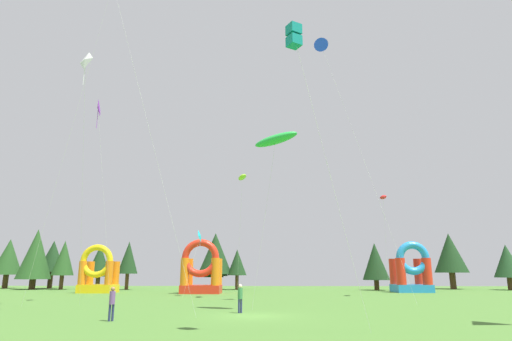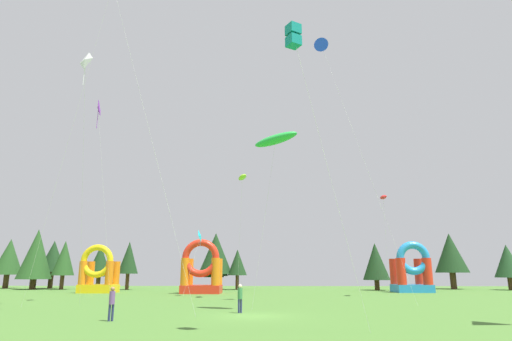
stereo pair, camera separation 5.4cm
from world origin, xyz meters
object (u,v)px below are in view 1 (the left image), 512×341
kite_lime_parafoil (242,177)px  kite_teal_box (294,37)px  kite_red_parafoil (383,197)px  inflatable_blue_arch (98,275)px  kite_green_parafoil (276,140)px  kite_blue_delta (322,47)px  inflatable_red_slide (411,273)px  kite_white_diamond (84,62)px  person_midfield (112,301)px  kite_cyan_diamond (201,236)px  kite_purple_diamond (97,110)px  person_near_camera (240,296)px  inflatable_orange_dome (201,273)px

kite_lime_parafoil → kite_teal_box: kite_teal_box is taller
kite_red_parafoil → inflatable_blue_arch: size_ratio=1.84×
kite_green_parafoil → kite_blue_delta: size_ratio=0.52×
inflatable_red_slide → kite_white_diamond: bearing=-135.7°
kite_red_parafoil → kite_green_parafoil: (-12.80, -18.24, 1.38)m
inflatable_red_slide → person_midfield: bearing=-128.3°
kite_lime_parafoil → inflatable_red_slide: kite_lime_parafoil is taller
kite_red_parafoil → kite_blue_delta: 18.80m
kite_cyan_diamond → inflatable_blue_arch: (-14.82, 7.63, -4.45)m
kite_purple_diamond → kite_teal_box: (17.95, -20.13, -4.38)m
kite_green_parafoil → inflatable_red_slide: size_ratio=1.95×
inflatable_blue_arch → kite_blue_delta: bearing=-33.4°
kite_lime_parafoil → person_near_camera: kite_lime_parafoil is taller
kite_purple_diamond → inflatable_orange_dome: 24.93m
kite_white_diamond → person_midfield: kite_white_diamond is taller
kite_green_parafoil → inflatable_orange_dome: (-9.33, 25.26, -10.00)m
kite_white_diamond → inflatable_red_slide: bearing=44.3°
inflatable_red_slide → inflatable_orange_dome: 28.70m
kite_white_diamond → inflatable_blue_arch: kite_white_diamond is taller
kite_red_parafoil → person_near_camera: 26.79m
kite_purple_diamond → kite_blue_delta: 23.20m
inflatable_blue_arch → kite_cyan_diamond: bearing=-27.2°
kite_white_diamond → inflatable_blue_arch: 34.50m
kite_blue_delta → inflatable_orange_dome: kite_blue_delta is taller
kite_cyan_diamond → person_near_camera: kite_cyan_diamond is taller
kite_green_parafoil → person_near_camera: kite_green_parafoil is taller
kite_red_parafoil → kite_white_diamond: (-26.95, -20.99, 6.63)m
kite_red_parafoil → kite_cyan_diamond: (-21.34, 0.80, -4.41)m
kite_lime_parafoil → inflatable_orange_dome: 15.97m
kite_red_parafoil → inflatable_blue_arch: kite_red_parafoil is taller
kite_green_parafoil → inflatable_blue_arch: size_ratio=2.11×
kite_red_parafoil → inflatable_orange_dome: bearing=162.4°
kite_purple_diamond → inflatable_orange_dome: kite_purple_diamond is taller
inflatable_orange_dome → kite_lime_parafoil: bearing=-61.2°
kite_cyan_diamond → inflatable_orange_dome: 7.55m
kite_purple_diamond → kite_cyan_diamond: kite_purple_diamond is taller
kite_blue_delta → kite_cyan_diamond: bearing=140.7°
kite_green_parafoil → person_near_camera: 11.78m
kite_white_diamond → kite_green_parafoil: bearing=11.0°
kite_purple_diamond → inflatable_red_slide: kite_purple_diamond is taller
kite_red_parafoil → kite_blue_delta: (-7.86, -10.22, 13.68)m
kite_cyan_diamond → kite_white_diamond: bearing=-104.4°
kite_cyan_diamond → kite_teal_box: bearing=-73.8°
kite_lime_parafoil → kite_blue_delta: kite_blue_delta is taller
kite_teal_box → person_near_camera: kite_teal_box is taller
kite_blue_delta → kite_red_parafoil: bearing=52.4°
person_midfield → inflatable_red_slide: size_ratio=0.27×
kite_cyan_diamond → person_midfield: 26.04m
person_near_camera → inflatable_red_slide: (21.57, 30.95, 1.46)m
kite_purple_diamond → kite_blue_delta: bearing=1.4°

